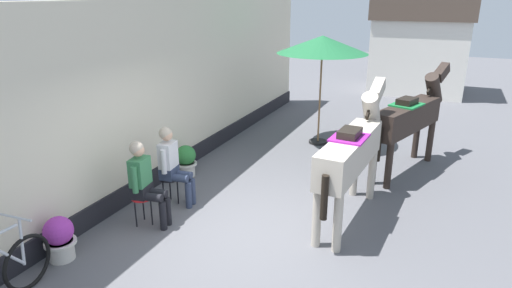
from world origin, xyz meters
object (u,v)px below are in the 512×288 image
flower_planter_far (186,160)px  seated_visitor_near (144,179)px  saddled_horse_far (410,116)px  flower_planter_near (59,238)px  saddled_horse_near (352,150)px  seated_visitor_far (172,162)px  cafe_parasol (322,45)px

flower_planter_far → seated_visitor_near: bearing=-75.6°
saddled_horse_far → flower_planter_far: bearing=-152.2°
flower_planter_near → saddled_horse_near: bearing=40.1°
seated_visitor_far → flower_planter_near: seated_visitor_far is taller
saddled_horse_near → saddled_horse_far: size_ratio=1.04×
seated_visitor_near → flower_planter_near: bearing=-111.3°
flower_planter_near → seated_visitor_far: bearing=77.3°
saddled_horse_near → saddled_horse_far: bearing=75.6°
flower_planter_near → flower_planter_far: same height
seated_visitor_far → cafe_parasol: bearing=71.6°
saddled_horse_near → flower_planter_far: size_ratio=4.68×
seated_visitor_near → flower_planter_near: (-0.49, -1.27, -0.44)m
saddled_horse_near → saddled_horse_far: same height
seated_visitor_far → flower_planter_far: size_ratio=2.17×
saddled_horse_far → cafe_parasol: (-2.13, 0.94, 1.20)m
seated_visitor_far → flower_planter_far: (-0.46, 1.13, -0.44)m
seated_visitor_far → flower_planter_far: bearing=112.2°
saddled_horse_near → flower_planter_far: bearing=173.6°
flower_planter_far → cafe_parasol: bearing=58.7°
saddled_horse_far → flower_planter_near: saddled_horse_far is taller
seated_visitor_near → flower_planter_near: 1.43m
seated_visitor_far → saddled_horse_near: 3.01m
seated_visitor_near → saddled_horse_near: bearing=28.5°
seated_visitor_far → saddled_horse_far: bearing=42.6°
seated_visitor_far → saddled_horse_near: saddled_horse_near is taller
seated_visitor_near → cafe_parasol: size_ratio=0.54×
seated_visitor_near → saddled_horse_far: saddled_horse_far is taller
flower_planter_near → cafe_parasol: bearing=73.5°
seated_visitor_far → seated_visitor_near: bearing=-87.8°
seated_visitor_near → cafe_parasol: bearing=74.7°
saddled_horse_near → saddled_horse_far: 2.56m
saddled_horse_far → seated_visitor_far: bearing=-137.4°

